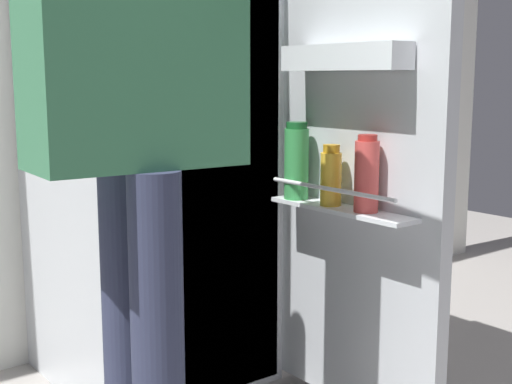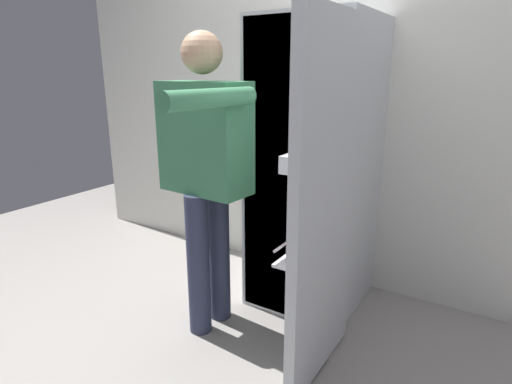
% 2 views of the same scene
% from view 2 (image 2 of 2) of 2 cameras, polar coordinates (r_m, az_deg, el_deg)
% --- Properties ---
extents(ground_plane, '(6.57, 6.57, 0.00)m').
position_cam_2_polar(ground_plane, '(2.36, 1.13, -19.62)').
color(ground_plane, gray).
extents(kitchen_wall, '(4.40, 0.10, 2.45)m').
position_cam_2_polar(kitchen_wall, '(2.76, 11.55, 12.57)').
color(kitchen_wall, silver).
rests_on(kitchen_wall, ground_plane).
extents(refrigerator, '(0.66, 1.24, 1.67)m').
position_cam_2_polar(refrigerator, '(2.43, 8.04, 2.98)').
color(refrigerator, silver).
rests_on(refrigerator, ground_plane).
extents(person, '(0.54, 0.78, 1.57)m').
position_cam_2_polar(person, '(2.14, -6.71, 4.19)').
color(person, '#2D334C').
rests_on(person, ground_plane).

